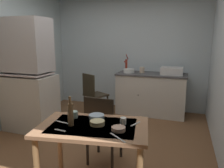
{
  "coord_description": "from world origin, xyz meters",
  "views": [
    {
      "loc": [
        1.27,
        -2.82,
        1.59
      ],
      "look_at": [
        0.3,
        -0.0,
        0.97
      ],
      "focal_mm": 34.29,
      "sensor_mm": 36.0,
      "label": 1
    }
  ],
  "objects_px": {
    "sink_basin": "(172,71)",
    "dining_table": "(93,136)",
    "hand_pump": "(126,64)",
    "mixing_bowl_counter": "(129,71)",
    "hutch_cabinet": "(29,79)",
    "chair_far_side": "(103,128)",
    "mug_tall": "(74,114)",
    "serving_bowl_wide": "(97,123)",
    "chair_by_counter": "(93,94)",
    "glass_bottle": "(70,114)"
  },
  "relations": [
    {
      "from": "sink_basin",
      "to": "dining_table",
      "type": "height_order",
      "value": "sink_basin"
    },
    {
      "from": "hand_pump",
      "to": "mixing_bowl_counter",
      "type": "xyz_separation_m",
      "value": [
        0.09,
        -0.1,
        -0.13
      ]
    },
    {
      "from": "hutch_cabinet",
      "to": "sink_basin",
      "type": "relative_size",
      "value": 4.43
    },
    {
      "from": "hand_pump",
      "to": "chair_far_side",
      "type": "distance_m",
      "value": 2.28
    },
    {
      "from": "mug_tall",
      "to": "serving_bowl_wide",
      "type": "bearing_deg",
      "value": -17.54
    },
    {
      "from": "sink_basin",
      "to": "dining_table",
      "type": "distance_m",
      "value": 2.78
    },
    {
      "from": "chair_far_side",
      "to": "chair_by_counter",
      "type": "distance_m",
      "value": 1.75
    },
    {
      "from": "mixing_bowl_counter",
      "to": "chair_by_counter",
      "type": "relative_size",
      "value": 0.26
    },
    {
      "from": "mixing_bowl_counter",
      "to": "mug_tall",
      "type": "height_order",
      "value": "mixing_bowl_counter"
    },
    {
      "from": "sink_basin",
      "to": "mixing_bowl_counter",
      "type": "xyz_separation_m",
      "value": [
        -0.89,
        -0.05,
        -0.04
      ]
    },
    {
      "from": "hutch_cabinet",
      "to": "chair_far_side",
      "type": "distance_m",
      "value": 1.81
    },
    {
      "from": "mug_tall",
      "to": "hutch_cabinet",
      "type": "bearing_deg",
      "value": 143.89
    },
    {
      "from": "sink_basin",
      "to": "mug_tall",
      "type": "relative_size",
      "value": 5.16
    },
    {
      "from": "hutch_cabinet",
      "to": "chair_far_side",
      "type": "xyz_separation_m",
      "value": [
        1.63,
        -0.65,
        -0.42
      ]
    },
    {
      "from": "dining_table",
      "to": "chair_by_counter",
      "type": "bearing_deg",
      "value": 113.78
    },
    {
      "from": "chair_by_counter",
      "to": "serving_bowl_wide",
      "type": "distance_m",
      "value": 2.31
    },
    {
      "from": "chair_by_counter",
      "to": "mug_tall",
      "type": "distance_m",
      "value": 2.11
    },
    {
      "from": "sink_basin",
      "to": "glass_bottle",
      "type": "relative_size",
      "value": 1.5
    },
    {
      "from": "mug_tall",
      "to": "glass_bottle",
      "type": "bearing_deg",
      "value": -68.74
    },
    {
      "from": "hutch_cabinet",
      "to": "dining_table",
      "type": "bearing_deg",
      "value": -34.47
    },
    {
      "from": "dining_table",
      "to": "mug_tall",
      "type": "height_order",
      "value": "mug_tall"
    },
    {
      "from": "chair_by_counter",
      "to": "glass_bottle",
      "type": "height_order",
      "value": "glass_bottle"
    },
    {
      "from": "hutch_cabinet",
      "to": "sink_basin",
      "type": "xyz_separation_m",
      "value": [
        2.32,
        1.5,
        0.05
      ]
    },
    {
      "from": "chair_far_side",
      "to": "hand_pump",
      "type": "bearing_deg",
      "value": 97.55
    },
    {
      "from": "sink_basin",
      "to": "chair_far_side",
      "type": "distance_m",
      "value": 2.3
    },
    {
      "from": "mixing_bowl_counter",
      "to": "chair_far_side",
      "type": "distance_m",
      "value": 2.15
    },
    {
      "from": "mug_tall",
      "to": "glass_bottle",
      "type": "distance_m",
      "value": 0.23
    },
    {
      "from": "hutch_cabinet",
      "to": "mug_tall",
      "type": "bearing_deg",
      "value": -36.11
    },
    {
      "from": "chair_by_counter",
      "to": "serving_bowl_wide",
      "type": "relative_size",
      "value": 6.2
    },
    {
      "from": "mug_tall",
      "to": "glass_bottle",
      "type": "xyz_separation_m",
      "value": [
        0.08,
        -0.2,
        0.09
      ]
    },
    {
      "from": "mixing_bowl_counter",
      "to": "dining_table",
      "type": "height_order",
      "value": "mixing_bowl_counter"
    },
    {
      "from": "mixing_bowl_counter",
      "to": "hand_pump",
      "type": "bearing_deg",
      "value": 132.79
    },
    {
      "from": "sink_basin",
      "to": "mug_tall",
      "type": "xyz_separation_m",
      "value": [
        -0.85,
        -2.57,
        -0.16
      ]
    },
    {
      "from": "mixing_bowl_counter",
      "to": "glass_bottle",
      "type": "relative_size",
      "value": 0.8
    },
    {
      "from": "hutch_cabinet",
      "to": "dining_table",
      "type": "height_order",
      "value": "hutch_cabinet"
    },
    {
      "from": "chair_by_counter",
      "to": "serving_bowl_wide",
      "type": "height_order",
      "value": "chair_by_counter"
    },
    {
      "from": "hutch_cabinet",
      "to": "chair_far_side",
      "type": "height_order",
      "value": "hutch_cabinet"
    },
    {
      "from": "chair_far_side",
      "to": "glass_bottle",
      "type": "height_order",
      "value": "glass_bottle"
    },
    {
      "from": "dining_table",
      "to": "mug_tall",
      "type": "relative_size",
      "value": 13.65
    },
    {
      "from": "sink_basin",
      "to": "glass_bottle",
      "type": "height_order",
      "value": "glass_bottle"
    },
    {
      "from": "chair_by_counter",
      "to": "sink_basin",
      "type": "bearing_deg",
      "value": 21.52
    },
    {
      "from": "hand_pump",
      "to": "mug_tall",
      "type": "xyz_separation_m",
      "value": [
        0.13,
        -2.62,
        -0.25
      ]
    },
    {
      "from": "dining_table",
      "to": "serving_bowl_wide",
      "type": "height_order",
      "value": "serving_bowl_wide"
    },
    {
      "from": "hutch_cabinet",
      "to": "sink_basin",
      "type": "distance_m",
      "value": 2.77
    },
    {
      "from": "hand_pump",
      "to": "hutch_cabinet",
      "type": "bearing_deg",
      "value": -131.01
    },
    {
      "from": "hand_pump",
      "to": "chair_far_side",
      "type": "relative_size",
      "value": 0.43
    },
    {
      "from": "sink_basin",
      "to": "serving_bowl_wide",
      "type": "xyz_separation_m",
      "value": [
        -0.54,
        -2.67,
        -0.17
      ]
    },
    {
      "from": "mixing_bowl_counter",
      "to": "glass_bottle",
      "type": "height_order",
      "value": "glass_bottle"
    },
    {
      "from": "mixing_bowl_counter",
      "to": "serving_bowl_wide",
      "type": "distance_m",
      "value": 2.65
    },
    {
      "from": "hutch_cabinet",
      "to": "dining_table",
      "type": "relative_size",
      "value": 1.67
    }
  ]
}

